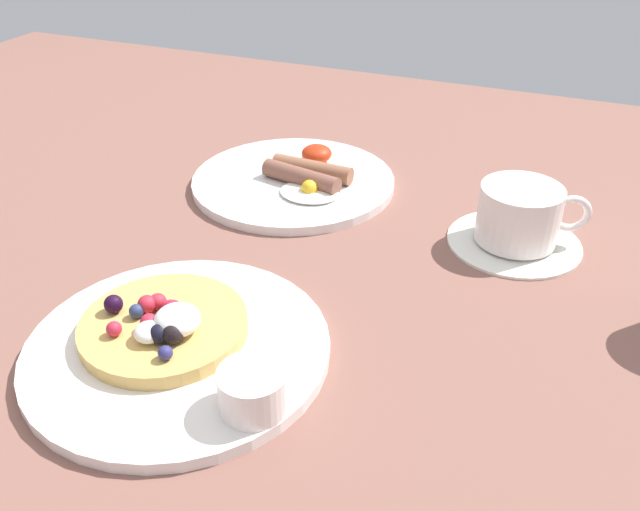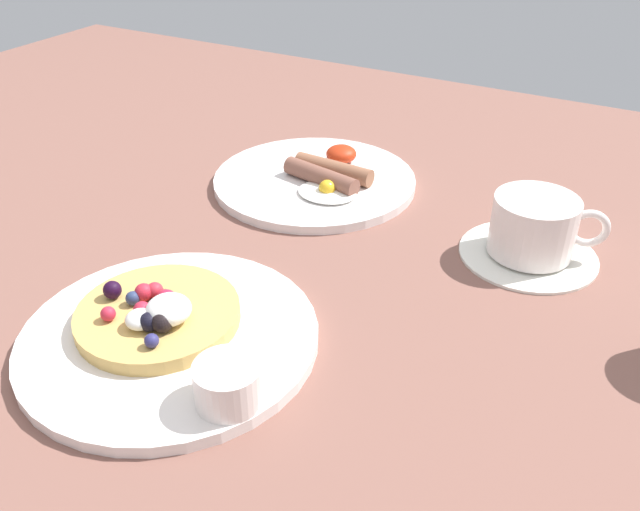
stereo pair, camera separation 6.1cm
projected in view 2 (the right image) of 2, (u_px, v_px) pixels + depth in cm
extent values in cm
cube|color=brown|center=(317.00, 301.00, 65.81)|extent=(192.06, 134.28, 3.00)
cylinder|color=white|center=(170.00, 337.00, 57.94)|extent=(25.78, 25.78, 1.11)
cylinder|color=tan|center=(158.00, 315.00, 58.53)|extent=(14.33, 14.33, 1.34)
sphere|color=navy|center=(152.00, 341.00, 53.64)|extent=(1.20, 1.20, 1.20)
sphere|color=black|center=(112.00, 290.00, 59.19)|extent=(1.64, 1.64, 1.64)
sphere|color=black|center=(149.00, 322.00, 55.30)|extent=(1.68, 1.68, 1.68)
sphere|color=#CA213F|center=(167.00, 299.00, 58.06)|extent=(1.66, 1.66, 1.66)
sphere|color=navy|center=(133.00, 298.00, 58.44)|extent=(1.27, 1.27, 1.27)
sphere|color=#C02939|center=(155.00, 290.00, 59.22)|extent=(1.51, 1.51, 1.51)
sphere|color=black|center=(162.00, 322.00, 55.16)|extent=(1.84, 1.84, 1.84)
sphere|color=#C51D40|center=(162.00, 306.00, 57.52)|extent=(1.28, 1.28, 1.28)
sphere|color=#C2233B|center=(142.00, 310.00, 56.80)|extent=(1.52, 1.52, 1.52)
sphere|color=#C4263C|center=(108.00, 314.00, 56.54)|extent=(1.29, 1.29, 1.29)
sphere|color=red|center=(166.00, 298.00, 58.30)|extent=(1.52, 1.52, 1.52)
sphere|color=red|center=(144.00, 292.00, 58.89)|extent=(1.63, 1.63, 1.63)
ellipsoid|color=white|center=(169.00, 309.00, 56.21)|extent=(3.86, 3.86, 2.32)
ellipsoid|color=white|center=(140.00, 319.00, 55.74)|extent=(2.52, 2.52, 1.51)
cylinder|color=white|center=(228.00, 384.00, 49.84)|extent=(5.24, 5.24, 3.36)
cylinder|color=brown|center=(228.00, 377.00, 49.48)|extent=(4.29, 4.29, 0.40)
cylinder|color=white|center=(315.00, 181.00, 83.84)|extent=(25.15, 25.15, 1.11)
cylinder|color=#8E5A41|center=(334.00, 169.00, 82.75)|extent=(10.40, 2.72, 2.22)
cylinder|color=brown|center=(321.00, 176.00, 81.06)|extent=(10.54, 4.15, 2.22)
ellipsoid|color=white|center=(327.00, 192.00, 79.34)|extent=(7.18, 6.10, 0.60)
sphere|color=yellow|center=(327.00, 188.00, 79.07)|extent=(2.00, 2.00, 2.00)
ellipsoid|color=#B92E12|center=(341.00, 154.00, 86.76)|extent=(3.94, 3.94, 2.17)
cylinder|color=white|center=(528.00, 253.00, 69.85)|extent=(14.20, 14.20, 0.62)
cylinder|color=white|center=(533.00, 226.00, 68.06)|extent=(8.60, 8.60, 6.06)
torus|color=white|center=(589.00, 229.00, 66.98)|extent=(4.24, 2.00, 4.19)
cylinder|color=brown|center=(537.00, 209.00, 67.02)|extent=(7.31, 7.31, 0.48)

